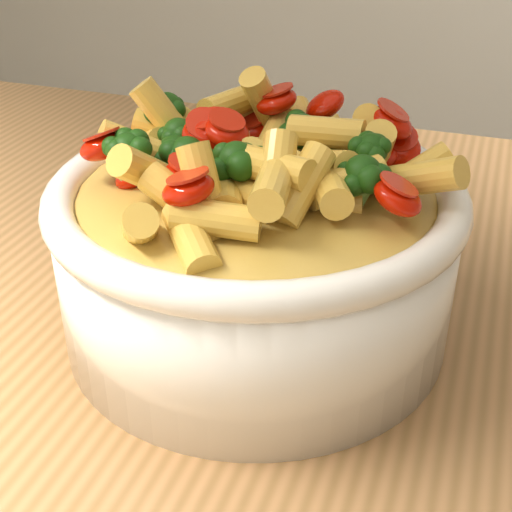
% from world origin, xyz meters
% --- Properties ---
extents(table, '(1.20, 0.80, 0.90)m').
position_xyz_m(table, '(0.00, 0.00, 0.80)').
color(table, '#A77547').
rests_on(table, ground).
extents(serving_bowl, '(0.27, 0.27, 0.12)m').
position_xyz_m(serving_bowl, '(0.01, -0.04, 0.96)').
color(serving_bowl, white).
rests_on(serving_bowl, table).
extents(pasta_salad, '(0.22, 0.22, 0.05)m').
position_xyz_m(pasta_salad, '(0.01, -0.04, 1.03)').
color(pasta_salad, '#FCCD4F').
rests_on(pasta_salad, serving_bowl).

